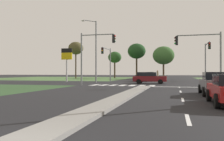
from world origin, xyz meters
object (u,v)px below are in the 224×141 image
at_px(car_navy_fourth, 150,76).
at_px(pedestrian_at_median, 157,74).
at_px(fuel_price_totem, 67,57).
at_px(treeline_second, 115,57).
at_px(traffic_signal_far_left, 107,58).
at_px(car_grey_near, 215,83).
at_px(treeline_third, 137,51).
at_px(traffic_signal_far_right, 207,55).
at_px(treeline_fourth, 163,55).
at_px(car_teal_seventh, 153,75).
at_px(traffic_signal_near_right, 203,49).
at_px(car_black_third, 142,77).
at_px(car_maroon_sixth, 150,78).
at_px(traffic_signal_near_left, 93,50).
at_px(treeline_near, 76,48).
at_px(street_lamp_second, 95,48).

bearing_deg(car_navy_fourth, pedestrian_at_median, 101.62).
distance_m(fuel_price_totem, treeline_second, 26.79).
bearing_deg(traffic_signal_far_left, car_grey_near, -56.92).
distance_m(fuel_price_totem, treeline_third, 27.69).
height_order(traffic_signal_far_right, treeline_fourth, treeline_fourth).
xyz_separation_m(car_teal_seventh, pedestrian_at_median, (2.53, -19.97, 0.45)).
xyz_separation_m(fuel_price_totem, treeline_fourth, (14.30, 22.32, 1.56)).
bearing_deg(traffic_signal_far_right, pedestrian_at_median, 154.95).
bearing_deg(traffic_signal_far_left, car_navy_fourth, 70.64).
xyz_separation_m(traffic_signal_near_right, treeline_second, (-18.41, 36.16, 1.55)).
distance_m(car_black_third, car_maroon_sixth, 8.19).
bearing_deg(car_maroon_sixth, traffic_signal_near_left, -41.18).
xyz_separation_m(traffic_signal_near_left, treeline_fourth, (6.57, 31.77, 1.32)).
xyz_separation_m(car_navy_fourth, car_maroon_sixth, (1.95, -19.95, -0.03)).
xyz_separation_m(car_black_third, treeline_near, (-19.23, 16.77, 6.85)).
bearing_deg(treeline_third, car_grey_near, -74.68).
height_order(car_grey_near, traffic_signal_near_left, traffic_signal_near_left).
bearing_deg(car_maroon_sixth, street_lamp_second, -89.88).
bearing_deg(car_teal_seventh, car_black_third, 89.98).
bearing_deg(car_navy_fourth, car_teal_seventh, -89.22).
xyz_separation_m(car_black_third, treeline_second, (-10.14, 21.52, 4.68)).
bearing_deg(fuel_price_totem, traffic_signal_far_left, 17.14).
bearing_deg(fuel_price_totem, treeline_fourth, 57.36).
relative_size(traffic_signal_far_right, street_lamp_second, 0.66).
relative_size(traffic_signal_near_right, traffic_signal_far_right, 0.96).
bearing_deg(car_maroon_sixth, treeline_fourth, 178.41).
bearing_deg(pedestrian_at_median, traffic_signal_far_left, -110.54).
relative_size(traffic_signal_near_left, treeline_near, 0.66).
xyz_separation_m(car_teal_seventh, traffic_signal_far_left, (-5.26, -23.49, 3.11)).
relative_size(street_lamp_second, pedestrian_at_median, 5.04).
height_order(car_grey_near, car_teal_seventh, car_grey_near).
xyz_separation_m(car_grey_near, traffic_signal_near_right, (0.17, 9.10, 3.13)).
distance_m(car_navy_fourth, treeline_fourth, 7.42).
distance_m(traffic_signal_near_right, pedestrian_at_median, 16.20).
distance_m(car_black_third, traffic_signal_far_left, 6.90).
relative_size(car_maroon_sixth, car_teal_seventh, 1.05).
bearing_deg(street_lamp_second, car_black_third, 53.60).
bearing_deg(traffic_signal_far_left, car_teal_seventh, 77.39).
relative_size(traffic_signal_near_left, street_lamp_second, 0.68).
bearing_deg(car_maroon_sixth, traffic_signal_far_right, 120.91).
distance_m(traffic_signal_far_left, treeline_fourth, 21.96).
relative_size(traffic_signal_far_right, treeline_third, 0.66).
height_order(street_lamp_second, pedestrian_at_median, street_lamp_second).
height_order(street_lamp_second, treeline_near, treeline_near).
height_order(car_teal_seventh, traffic_signal_near_right, traffic_signal_near_right).
xyz_separation_m(traffic_signal_near_left, pedestrian_at_median, (6.35, 14.90, -2.96)).
bearing_deg(traffic_signal_far_left, car_black_third, 31.79).
xyz_separation_m(traffic_signal_near_right, street_lamp_second, (-14.13, 6.70, 1.13)).
xyz_separation_m(car_black_third, treeline_fourth, (2.76, 17.13, 4.70)).
height_order(traffic_signal_near_left, traffic_signal_far_right, traffic_signal_near_left).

